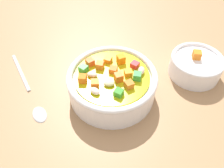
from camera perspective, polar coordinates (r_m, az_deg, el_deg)
ground_plane at (r=43.85cm, az=0.00°, el=-3.20°), size 140.00×140.00×2.00cm
soup_bowl_main at (r=40.88cm, az=-0.00°, el=0.22°), size 16.07×16.07×6.36cm
spoon at (r=44.99cm, az=-19.85°, el=-2.51°), size 19.53×7.26×1.00cm
side_bowl_small at (r=48.16cm, az=20.36°, el=4.45°), size 10.28×10.28×5.16cm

